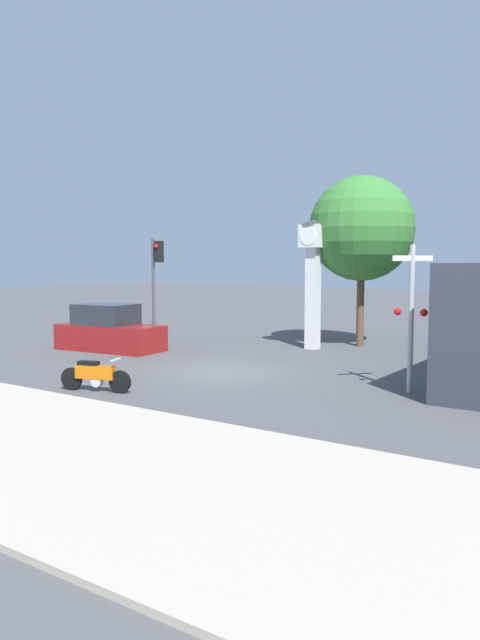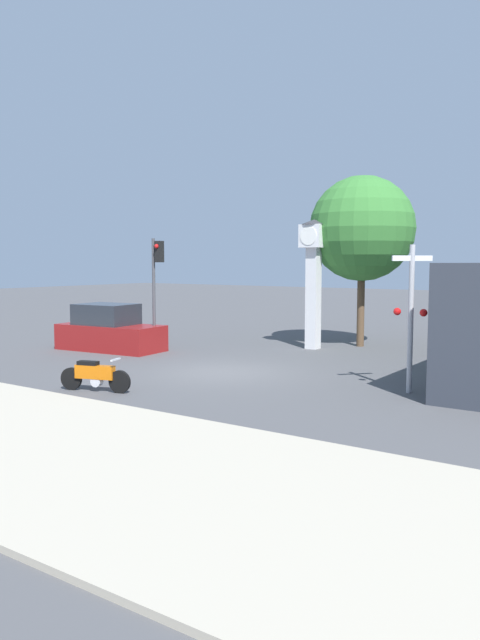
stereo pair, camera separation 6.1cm
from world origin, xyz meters
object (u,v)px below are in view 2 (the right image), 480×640
clock_tower (314,264)px  street_tree (362,229)px  parked_car (109,331)px  traffic_light (156,274)px  railroad_crossing_signal (411,313)px  motorcycle (95,375)px

clock_tower → street_tree: size_ratio=0.74×
street_tree → parked_car: (-7.57, -6.59, -3.99)m
traffic_light → railroad_crossing_signal: (10.52, -1.83, -0.85)m
traffic_light → parked_car: traffic_light is taller
street_tree → traffic_light: bearing=-134.4°
motorcycle → railroad_crossing_signal: bearing=16.3°
parked_car → clock_tower: bearing=32.4°
motorcycle → traffic_light: 7.79m
traffic_light → railroad_crossing_signal: size_ratio=1.11×
clock_tower → motorcycle: bearing=-94.7°
clock_tower → railroad_crossing_signal: bearing=-44.7°
motorcycle → parked_car: size_ratio=0.46×
street_tree → clock_tower: bearing=-126.1°
street_tree → parked_car: bearing=-139.0°
traffic_light → parked_car: (-1.83, -0.72, -2.21)m
railroad_crossing_signal → street_tree: bearing=121.8°
traffic_light → street_tree: (5.74, 5.87, 1.78)m
parked_car → street_tree: bearing=35.8°
motorcycle → street_tree: bearing=62.9°
railroad_crossing_signal → street_tree: (-4.78, 7.70, 2.63)m
parked_car → railroad_crossing_signal: bearing=-10.4°
clock_tower → railroad_crossing_signal: (6.04, -5.98, -1.21)m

